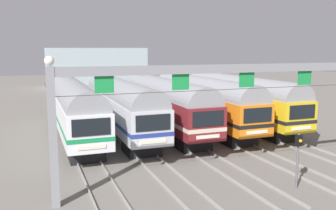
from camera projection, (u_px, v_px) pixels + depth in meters
name	position (u px, v px, depth m)	size (l,w,h in m)	color
ground_plane	(163.00, 131.00, 33.19)	(160.00, 160.00, 0.00)	slate
track_bed	(120.00, 104.00, 48.92)	(16.92, 70.00, 0.15)	gray
commuter_train_white	(74.00, 106.00, 30.12)	(2.88, 18.06, 5.05)	white
commuter_train_silver	(120.00, 103.00, 31.45)	(2.88, 18.06, 5.05)	silver
commuter_train_maroon	(163.00, 101.00, 32.78)	(2.88, 18.06, 5.05)	maroon
commuter_train_orange	(202.00, 99.00, 34.11)	(2.88, 18.06, 4.77)	orange
commuter_train_yellow	(238.00, 97.00, 35.44)	(2.88, 18.06, 4.77)	gold
catenary_gantry	(246.00, 87.00, 19.90)	(20.65, 0.44, 6.97)	gray
yard_signal_mast	(298.00, 150.00, 19.13)	(0.28, 0.35, 2.94)	#59595E
maintenance_building	(95.00, 68.00, 71.52)	(18.16, 10.00, 7.51)	#9EB2B7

